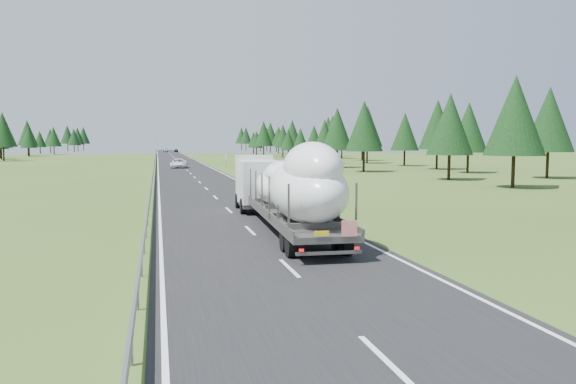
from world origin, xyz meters
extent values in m
plane|color=#334E1A|center=(0.00, 0.00, 0.00)|extent=(400.00, 400.00, 0.00)
cube|color=black|center=(0.00, 100.00, 0.01)|extent=(10.00, 400.00, 0.02)
cube|color=slate|center=(-5.30, 100.00, 0.60)|extent=(0.08, 400.00, 0.32)
cylinder|color=slate|center=(-5.30, 0.00, 0.30)|extent=(0.10, 0.10, 0.60)
cube|color=silver|center=(6.50, 30.00, 0.50)|extent=(0.12, 0.07, 1.00)
cube|color=black|center=(6.50, 30.00, 0.82)|extent=(0.13, 0.08, 0.12)
cube|color=silver|center=(6.50, 80.00, 0.50)|extent=(0.12, 0.07, 1.00)
cube|color=black|center=(6.50, 80.00, 0.82)|extent=(0.13, 0.08, 0.12)
cube|color=silver|center=(6.50, 130.00, 0.50)|extent=(0.12, 0.07, 1.00)
cube|color=black|center=(6.50, 130.00, 0.82)|extent=(0.13, 0.08, 0.12)
cube|color=silver|center=(6.50, 180.00, 0.50)|extent=(0.12, 0.07, 1.00)
cube|color=black|center=(6.50, 180.00, 0.82)|extent=(0.13, 0.08, 0.12)
cube|color=silver|center=(6.50, 230.00, 0.50)|extent=(0.12, 0.07, 1.00)
cube|color=black|center=(6.50, 230.00, 0.82)|extent=(0.13, 0.08, 0.12)
cube|color=silver|center=(6.50, 280.00, 0.50)|extent=(0.12, 0.07, 1.00)
cube|color=black|center=(6.50, 280.00, 0.82)|extent=(0.13, 0.08, 0.12)
cube|color=silver|center=(6.50, 330.00, 0.50)|extent=(0.12, 0.07, 1.00)
cube|color=black|center=(6.50, 330.00, 0.82)|extent=(0.13, 0.08, 0.12)
cylinder|color=slate|center=(7.20, 80.00, 1.00)|extent=(0.08, 0.08, 2.00)
cube|color=silver|center=(7.20, 80.00, 2.00)|extent=(0.05, 0.90, 1.20)
cylinder|color=black|center=(43.73, 42.23, 1.98)|extent=(0.36, 0.36, 3.96)
cone|color=black|center=(43.73, 42.23, 7.48)|extent=(6.16, 6.16, 8.25)
cylinder|color=black|center=(40.61, 55.87, 1.80)|extent=(0.36, 0.36, 3.60)
cone|color=black|center=(40.61, 55.87, 6.81)|extent=(5.61, 5.61, 7.51)
cylinder|color=black|center=(41.21, 66.58, 2.00)|extent=(0.36, 0.36, 3.99)
cone|color=black|center=(41.21, 66.58, 7.54)|extent=(6.21, 6.21, 8.32)
cylinder|color=black|center=(41.72, 80.41, 1.74)|extent=(0.36, 0.36, 3.49)
cone|color=black|center=(41.72, 80.41, 6.59)|extent=(5.43, 5.43, 7.27)
cylinder|color=black|center=(39.47, 94.38, 2.11)|extent=(0.36, 0.36, 4.21)
cone|color=black|center=(39.47, 94.38, 7.96)|extent=(6.55, 6.55, 8.78)
cylinder|color=black|center=(44.58, 111.02, 2.14)|extent=(0.36, 0.36, 4.28)
cone|color=black|center=(44.58, 111.02, 8.09)|extent=(6.66, 6.66, 8.92)
cylinder|color=black|center=(44.45, 126.33, 1.75)|extent=(0.36, 0.36, 3.49)
cone|color=black|center=(44.45, 126.33, 6.60)|extent=(5.44, 5.44, 7.28)
cylinder|color=black|center=(46.02, 139.59, 2.12)|extent=(0.36, 0.36, 4.24)
cone|color=black|center=(46.02, 139.59, 8.01)|extent=(6.59, 6.59, 8.83)
cylinder|color=black|center=(48.52, 152.20, 2.14)|extent=(0.36, 0.36, 4.29)
cone|color=black|center=(48.52, 152.20, 8.10)|extent=(6.67, 6.67, 8.93)
cylinder|color=black|center=(48.09, 167.16, 1.77)|extent=(0.36, 0.36, 3.54)
cone|color=black|center=(48.09, 167.16, 6.69)|extent=(5.51, 5.51, 7.38)
cylinder|color=black|center=(42.86, 177.58, 2.14)|extent=(0.36, 0.36, 4.27)
cone|color=black|center=(42.86, 177.58, 8.07)|extent=(6.65, 6.65, 8.90)
cylinder|color=black|center=(41.26, 193.51, 1.80)|extent=(0.36, 0.36, 3.60)
cone|color=black|center=(41.26, 193.51, 6.80)|extent=(5.60, 5.60, 7.50)
cylinder|color=black|center=(40.60, 206.53, 2.16)|extent=(0.36, 0.36, 4.31)
cone|color=black|center=(40.60, 206.53, 8.15)|extent=(6.71, 6.71, 8.99)
cylinder|color=black|center=(46.99, 224.53, 1.66)|extent=(0.36, 0.36, 3.31)
cone|color=black|center=(46.99, 224.53, 6.26)|extent=(5.15, 5.15, 6.90)
cylinder|color=black|center=(42.34, 238.24, 1.57)|extent=(0.36, 0.36, 3.14)
cone|color=black|center=(42.34, 238.24, 5.93)|extent=(4.89, 4.89, 6.55)
cylinder|color=black|center=(47.77, 251.55, 1.95)|extent=(0.36, 0.36, 3.90)
cone|color=black|center=(47.77, 251.55, 7.37)|extent=(6.07, 6.07, 8.13)
cylinder|color=black|center=(39.62, 265.53, 2.05)|extent=(0.36, 0.36, 4.11)
cone|color=black|center=(39.62, 265.53, 7.76)|extent=(6.39, 6.39, 8.56)
cylinder|color=black|center=(39.41, 279.69, 2.09)|extent=(0.36, 0.36, 4.18)
cone|color=black|center=(39.41, 279.69, 7.90)|extent=(6.50, 6.50, 8.71)
cylinder|color=black|center=(30.37, 30.18, 1.93)|extent=(0.36, 0.36, 3.86)
cone|color=black|center=(30.37, 30.18, 7.29)|extent=(6.01, 6.01, 8.04)
cylinder|color=black|center=(30.06, 42.46, 1.80)|extent=(0.36, 0.36, 3.60)
cone|color=black|center=(30.06, 42.46, 6.80)|extent=(5.60, 5.60, 7.50)
cylinder|color=black|center=(26.48, 62.19, 1.88)|extent=(0.36, 0.36, 3.75)
cone|color=black|center=(26.48, 62.19, 7.08)|extent=(5.83, 5.83, 7.81)
cylinder|color=black|center=(26.87, 76.65, 1.84)|extent=(0.36, 0.36, 3.67)
cone|color=black|center=(26.87, 76.65, 6.94)|extent=(5.71, 5.71, 7.65)
cylinder|color=black|center=(30.06, 94.94, 1.60)|extent=(0.36, 0.36, 3.20)
cone|color=black|center=(30.06, 94.94, 6.05)|extent=(4.99, 4.99, 6.68)
cylinder|color=black|center=(28.66, 110.19, 1.36)|extent=(0.36, 0.36, 2.72)
cone|color=black|center=(28.66, 110.19, 5.14)|extent=(4.23, 4.23, 5.67)
cylinder|color=black|center=(29.36, 126.05, 1.37)|extent=(0.36, 0.36, 2.74)
cone|color=black|center=(29.36, 126.05, 5.17)|extent=(4.26, 4.26, 5.70)
cylinder|color=black|center=(31.52, 142.27, 1.66)|extent=(0.36, 0.36, 3.32)
cone|color=black|center=(31.52, 142.27, 6.28)|extent=(5.17, 5.17, 6.92)
cylinder|color=black|center=(27.98, 154.22, 1.90)|extent=(0.36, 0.36, 3.80)
cone|color=black|center=(27.98, 154.22, 7.18)|extent=(5.91, 5.91, 7.92)
cylinder|color=black|center=(28.86, 172.39, 1.44)|extent=(0.36, 0.36, 2.87)
cone|color=black|center=(28.86, 172.39, 5.43)|extent=(4.47, 4.47, 5.98)
cylinder|color=black|center=(30.72, 189.41, 1.42)|extent=(0.36, 0.36, 2.84)
cone|color=black|center=(30.72, 189.41, 5.37)|extent=(4.42, 4.42, 5.92)
cylinder|color=black|center=(-40.46, 126.33, 2.00)|extent=(0.36, 0.36, 4.00)
cone|color=black|center=(-40.46, 126.33, 7.55)|extent=(6.22, 6.22, 8.33)
cylinder|color=black|center=(-44.25, 139.59, 1.78)|extent=(0.36, 0.36, 3.57)
cone|color=black|center=(-44.25, 139.59, 6.74)|extent=(5.55, 5.55, 7.43)
cylinder|color=black|center=(-47.69, 152.20, 1.51)|extent=(0.36, 0.36, 3.03)
cone|color=black|center=(-47.69, 152.20, 5.72)|extent=(4.71, 4.71, 6.31)
cylinder|color=black|center=(-43.20, 167.16, 1.59)|extent=(0.36, 0.36, 3.18)
cone|color=black|center=(-43.20, 167.16, 6.01)|extent=(4.95, 4.95, 6.63)
cylinder|color=black|center=(-45.66, 177.58, 1.99)|extent=(0.36, 0.36, 3.98)
cone|color=black|center=(-45.66, 177.58, 7.52)|extent=(6.20, 6.20, 8.30)
cylinder|color=black|center=(-40.41, 193.51, 1.70)|extent=(0.36, 0.36, 3.40)
cone|color=black|center=(-40.41, 193.51, 6.42)|extent=(5.28, 5.28, 7.08)
cylinder|color=black|center=(-47.46, 206.53, 1.49)|extent=(0.36, 0.36, 2.99)
cone|color=black|center=(-47.46, 206.53, 5.64)|extent=(4.65, 4.65, 6.22)
cylinder|color=black|center=(-46.89, 224.53, 1.69)|extent=(0.36, 0.36, 3.38)
cone|color=black|center=(-46.89, 224.53, 6.39)|extent=(5.26, 5.26, 7.05)
cylinder|color=black|center=(-39.71, 238.24, 1.78)|extent=(0.36, 0.36, 3.55)
cone|color=black|center=(-39.71, 238.24, 6.71)|extent=(5.52, 5.52, 7.40)
cylinder|color=black|center=(-39.91, 251.55, 1.91)|extent=(0.36, 0.36, 3.82)
cone|color=black|center=(-39.91, 251.55, 7.22)|extent=(5.95, 5.95, 7.96)
cylinder|color=black|center=(-46.31, 265.53, 2.13)|extent=(0.36, 0.36, 4.26)
cone|color=black|center=(-46.31, 265.53, 8.05)|extent=(6.63, 6.63, 8.88)
cylinder|color=black|center=(-40.80, 279.69, 2.07)|extent=(0.36, 0.36, 4.14)
cone|color=black|center=(-40.80, 279.69, 7.83)|extent=(6.45, 6.45, 8.63)
cube|color=silver|center=(1.91, 17.24, 1.96)|extent=(2.80, 5.27, 2.89)
cube|color=black|center=(1.91, 19.87, 2.48)|extent=(2.38, 0.18, 1.45)
cube|color=silver|center=(1.91, 19.51, 3.56)|extent=(2.63, 1.35, 0.31)
cube|color=#5B5856|center=(1.91, 16.21, 0.57)|extent=(2.71, 3.20, 0.26)
cylinder|color=black|center=(0.72, 19.10, 0.52)|extent=(0.40, 1.05, 1.03)
cylinder|color=black|center=(3.10, 19.10, 0.52)|extent=(0.40, 1.05, 1.03)
cylinder|color=black|center=(0.72, 15.80, 0.52)|extent=(0.40, 1.05, 1.03)
cylinder|color=black|center=(3.10, 15.80, 0.52)|extent=(0.40, 1.05, 1.03)
cube|color=#5B5856|center=(1.91, 7.43, 0.95)|extent=(3.39, 14.56, 0.27)
cube|color=#5B5856|center=(0.54, 7.43, 1.21)|extent=(0.67, 14.44, 0.25)
cube|color=#5B5856|center=(3.28, 7.43, 1.21)|extent=(0.67, 14.44, 0.25)
cube|color=#5B5856|center=(0.54, 1.24, 2.06)|extent=(0.08, 0.08, 1.96)
cube|color=#5B5856|center=(3.28, 1.24, 2.06)|extent=(0.08, 0.08, 1.96)
cube|color=#5B5856|center=(0.54, 3.72, 2.06)|extent=(0.08, 0.08, 1.96)
cube|color=#5B5856|center=(3.28, 3.72, 2.06)|extent=(0.08, 0.08, 1.96)
cube|color=#5B5856|center=(0.54, 6.19, 2.06)|extent=(0.08, 0.08, 1.96)
cube|color=#5B5856|center=(3.28, 6.19, 2.06)|extent=(0.08, 0.08, 1.96)
cube|color=#5B5856|center=(0.54, 8.67, 2.06)|extent=(0.08, 0.08, 1.96)
cube|color=#5B5856|center=(3.28, 8.67, 2.06)|extent=(0.08, 0.08, 1.96)
cube|color=#5B5856|center=(0.54, 11.15, 2.06)|extent=(0.08, 0.08, 1.96)
cube|color=#5B5856|center=(3.28, 11.15, 2.06)|extent=(0.08, 0.08, 1.96)
cube|color=#5B5856|center=(0.54, 13.63, 2.06)|extent=(0.08, 0.08, 1.96)
cube|color=#5B5856|center=(3.28, 13.63, 2.06)|extent=(0.08, 0.08, 1.96)
cylinder|color=black|center=(0.78, 1.86, 0.52)|extent=(0.46, 1.05, 1.03)
cylinder|color=black|center=(3.05, 1.86, 0.52)|extent=(0.46, 1.05, 1.03)
cylinder|color=black|center=(0.78, 3.10, 0.52)|extent=(0.46, 1.05, 1.03)
cylinder|color=black|center=(3.05, 3.10, 0.52)|extent=(0.46, 1.05, 1.03)
cube|color=#5B5856|center=(1.91, 0.26, 0.46)|extent=(2.58, 0.23, 0.12)
cube|color=red|center=(2.69, 0.18, 1.39)|extent=(0.62, 0.07, 0.62)
cube|color=yellow|center=(1.60, 0.18, 1.24)|extent=(0.57, 0.07, 0.19)
cube|color=red|center=(0.83, 0.18, 0.62)|extent=(0.19, 0.07, 0.10)
cube|color=red|center=(2.99, 0.18, 0.62)|extent=(0.19, 0.07, 0.10)
ellipsoid|color=white|center=(1.91, 4.13, 2.52)|extent=(3.41, 7.33, 2.88)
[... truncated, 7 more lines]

